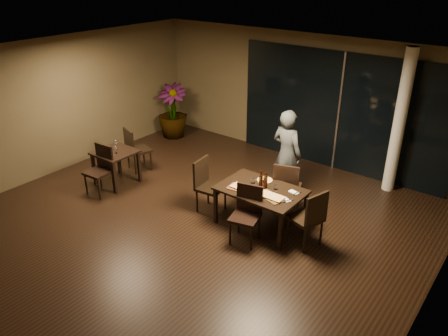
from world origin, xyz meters
TOP-DOWN VIEW (x-y plane):
  - ground at (0.00, 0.00)m, footprint 8.00×8.00m
  - wall_back at (0.00, 4.05)m, footprint 8.00×0.10m
  - wall_left at (-4.05, 0.00)m, footprint 0.10×8.00m
  - wall_right at (4.05, 0.00)m, footprint 0.10×8.00m
  - ceiling at (0.00, 0.00)m, footprint 8.00×8.00m
  - window_panel at (1.00, 3.96)m, footprint 5.00×0.06m
  - column at (2.40, 3.65)m, footprint 0.24×0.24m
  - main_table at (1.00, 0.80)m, footprint 1.50×1.00m
  - side_table at (-2.40, 0.30)m, footprint 0.80×0.80m
  - chair_main_far at (1.15, 1.47)m, footprint 0.62×0.62m
  - chair_main_near at (1.06, 0.28)m, footprint 0.57×0.57m
  - chair_main_left at (-0.13, 0.64)m, footprint 0.54×0.54m
  - chair_main_right at (2.01, 0.75)m, footprint 0.61×0.61m
  - chair_side_far at (-2.56, 0.98)m, footprint 0.60×0.60m
  - chair_side_near at (-2.33, -0.14)m, footprint 0.51×0.51m
  - diner at (0.78, 2.06)m, footprint 0.67×0.49m
  - potted_plant at (-3.38, 3.10)m, footprint 1.04×1.04m
  - pizza_board_left at (0.76, 0.59)m, footprint 0.59×0.35m
  - pizza_board_right at (1.30, 0.65)m, footprint 0.57×0.41m
  - oblong_pizza_left at (0.76, 0.59)m, footprint 0.45×0.22m
  - oblong_pizza_right at (1.30, 0.65)m, footprint 0.46×0.21m
  - round_pizza at (0.88, 1.11)m, footprint 0.28×0.28m
  - bottle_a at (0.95, 0.87)m, footprint 0.07×0.07m
  - bottle_b at (1.06, 0.78)m, footprint 0.06×0.06m
  - bottle_c at (1.04, 0.89)m, footprint 0.07×0.07m
  - tumbler_left at (0.76, 0.91)m, footprint 0.08×0.08m
  - tumbler_right at (1.20, 0.96)m, footprint 0.07×0.07m
  - napkin_near at (1.55, 0.73)m, footprint 0.20×0.16m
  - napkin_far at (1.53, 1.04)m, footprint 0.20×0.13m
  - wine_glass_a at (-2.49, 0.41)m, footprint 0.09×0.09m
  - wine_glass_b at (-2.31, 0.26)m, footprint 0.07×0.07m
  - side_napkin at (-2.34, 0.05)m, footprint 0.18×0.11m

SIDE VIEW (x-z plane):
  - ground at x=0.00m, z-range 0.00..0.00m
  - chair_main_near at x=1.06m, z-range 0.06..1.08m
  - chair_side_near at x=-2.33m, z-range 0.06..1.09m
  - chair_side_far at x=-2.56m, z-range 0.06..1.09m
  - chair_main_left at x=-0.13m, z-range 0.06..1.11m
  - chair_main_far at x=1.15m, z-range 0.06..1.12m
  - chair_main_right at x=2.01m, z-range 0.06..1.12m
  - side_table at x=-2.40m, z-range 0.25..1.00m
  - main_table at x=1.00m, z-range 0.30..1.05m
  - potted_plant at x=-3.38m, z-range 0.00..1.46m
  - pizza_board_left at x=0.76m, z-range 0.75..0.76m
  - pizza_board_right at x=1.30m, z-range 0.75..0.76m
  - round_pizza at x=0.88m, z-range 0.75..0.76m
  - napkin_near at x=1.55m, z-range 0.75..0.76m
  - napkin_far at x=1.53m, z-range 0.75..0.76m
  - side_napkin at x=-2.34m, z-range 0.75..0.76m
  - oblong_pizza_left at x=0.76m, z-range 0.77..0.78m
  - oblong_pizza_right at x=1.30m, z-range 0.77..0.78m
  - tumbler_right at x=1.20m, z-range 0.75..0.83m
  - tumbler_left at x=0.76m, z-range 0.75..0.84m
  - wine_glass_b at x=-2.31m, z-range 0.75..0.91m
  - wine_glass_a at x=-2.49m, z-range 0.75..0.95m
  - bottle_b at x=1.06m, z-range 0.75..1.01m
  - bottle_c at x=1.04m, z-range 0.75..1.05m
  - bottle_a at x=0.95m, z-range 0.75..1.07m
  - diner at x=0.78m, z-range 0.00..1.85m
  - window_panel at x=1.00m, z-range 0.00..2.70m
  - wall_back at x=0.00m, z-range 0.00..3.00m
  - wall_left at x=-4.05m, z-range 0.00..3.00m
  - wall_right at x=4.05m, z-range 0.00..3.00m
  - column at x=2.40m, z-range 0.00..3.00m
  - ceiling at x=0.00m, z-range 3.00..3.04m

